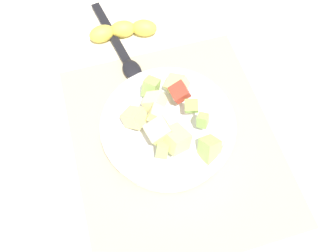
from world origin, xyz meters
TOP-DOWN VIEW (x-y plane):
  - ground_plane at (0.00, 0.00)m, footprint 2.40×2.40m
  - placemat at (0.00, 0.00)m, footprint 0.43×0.37m
  - salad_bowl at (0.02, 0.01)m, footprint 0.24×0.24m
  - serving_spoon at (0.23, 0.05)m, footprint 0.24×0.07m
  - banana_whole at (0.28, 0.03)m, footprint 0.06×0.15m

SIDE VIEW (x-z plane):
  - ground_plane at x=0.00m, z-range 0.00..0.00m
  - placemat at x=0.00m, z-range 0.00..0.01m
  - serving_spoon at x=0.23m, z-range 0.00..0.02m
  - banana_whole at x=0.28m, z-range 0.00..0.04m
  - salad_bowl at x=0.02m, z-range -0.01..0.09m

